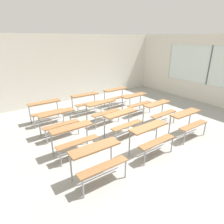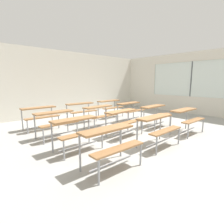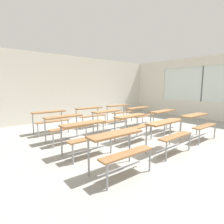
{
  "view_description": "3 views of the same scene",
  "coord_description": "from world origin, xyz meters",
  "px_view_note": "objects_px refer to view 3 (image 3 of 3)",
  "views": [
    {
      "loc": [
        -3.43,
        -3.87,
        2.85
      ],
      "look_at": [
        -0.14,
        0.71,
        0.61
      ],
      "focal_mm": 30.26,
      "sensor_mm": 36.0,
      "label": 1
    },
    {
      "loc": [
        -3.8,
        -3.3,
        1.6
      ],
      "look_at": [
        -0.46,
        0.34,
        0.73
      ],
      "focal_mm": 28.0,
      "sensor_mm": 36.0,
      "label": 2
    },
    {
      "loc": [
        -3.8,
        -3.3,
        1.6
      ],
      "look_at": [
        -0.43,
        0.78,
        0.81
      ],
      "focal_mm": 28.0,
      "sensor_mm": 36.0,
      "label": 3
    }
  ],
  "objects_px": {
    "desk_bench_r1c0": "(86,131)",
    "desk_bench_r1c1": "(133,122)",
    "desk_bench_r0c0": "(119,144)",
    "desk_bench_r2c1": "(109,116)",
    "desk_bench_r2c0": "(65,122)",
    "desk_bench_r0c1": "(168,129)",
    "desk_bench_r3c1": "(90,112)",
    "desk_bench_r1c2": "(165,116)",
    "desk_bench_r2c2": "(140,112)",
    "desk_bench_r3c0": "(50,117)",
    "desk_bench_r3c2": "(119,109)",
    "desk_bench_r0c2": "(198,121)"
  },
  "relations": [
    {
      "from": "desk_bench_r0c0",
      "to": "desk_bench_r0c1",
      "type": "relative_size",
      "value": 1.01
    },
    {
      "from": "desk_bench_r2c1",
      "to": "desk_bench_r3c0",
      "type": "distance_m",
      "value": 2.0
    },
    {
      "from": "desk_bench_r0c0",
      "to": "desk_bench_r0c1",
      "type": "distance_m",
      "value": 1.62
    },
    {
      "from": "desk_bench_r3c0",
      "to": "desk_bench_r3c2",
      "type": "bearing_deg",
      "value": 0.53
    },
    {
      "from": "desk_bench_r0c1",
      "to": "desk_bench_r3c1",
      "type": "relative_size",
      "value": 0.98
    },
    {
      "from": "desk_bench_r0c2",
      "to": "desk_bench_r3c0",
      "type": "bearing_deg",
      "value": 133.25
    },
    {
      "from": "desk_bench_r2c0",
      "to": "desk_bench_r3c1",
      "type": "bearing_deg",
      "value": 35.69
    },
    {
      "from": "desk_bench_r1c0",
      "to": "desk_bench_r1c2",
      "type": "xyz_separation_m",
      "value": [
        3.19,
        -0.01,
        0.0
      ]
    },
    {
      "from": "desk_bench_r3c2",
      "to": "desk_bench_r2c1",
      "type": "bearing_deg",
      "value": -143.19
    },
    {
      "from": "desk_bench_r2c0",
      "to": "desk_bench_r3c1",
      "type": "xyz_separation_m",
      "value": [
        1.62,
        1.2,
        0.0
      ]
    },
    {
      "from": "desk_bench_r1c0",
      "to": "desk_bench_r1c2",
      "type": "relative_size",
      "value": 0.99
    },
    {
      "from": "desk_bench_r2c0",
      "to": "desk_bench_r1c1",
      "type": "bearing_deg",
      "value": -37.82
    },
    {
      "from": "desk_bench_r0c2",
      "to": "desk_bench_r3c1",
      "type": "relative_size",
      "value": 0.99
    },
    {
      "from": "desk_bench_r0c1",
      "to": "desk_bench_r2c0",
      "type": "relative_size",
      "value": 0.99
    },
    {
      "from": "desk_bench_r1c0",
      "to": "desk_bench_r1c2",
      "type": "distance_m",
      "value": 3.19
    },
    {
      "from": "desk_bench_r3c0",
      "to": "desk_bench_r3c1",
      "type": "height_order",
      "value": "same"
    },
    {
      "from": "desk_bench_r0c0",
      "to": "desk_bench_r2c1",
      "type": "distance_m",
      "value": 2.91
    },
    {
      "from": "desk_bench_r0c0",
      "to": "desk_bench_r3c2",
      "type": "bearing_deg",
      "value": 49.57
    },
    {
      "from": "desk_bench_r0c0",
      "to": "desk_bench_r0c1",
      "type": "bearing_deg",
      "value": 2.97
    },
    {
      "from": "desk_bench_r0c0",
      "to": "desk_bench_r1c2",
      "type": "distance_m",
      "value": 3.4
    },
    {
      "from": "desk_bench_r0c0",
      "to": "desk_bench_r2c1",
      "type": "relative_size",
      "value": 0.99
    },
    {
      "from": "desk_bench_r1c2",
      "to": "desk_bench_r2c2",
      "type": "xyz_separation_m",
      "value": [
        0.03,
        1.2,
        0.0
      ]
    },
    {
      "from": "desk_bench_r1c1",
      "to": "desk_bench_r2c0",
      "type": "xyz_separation_m",
      "value": [
        -1.56,
        1.17,
        0.0
      ]
    },
    {
      "from": "desk_bench_r1c1",
      "to": "desk_bench_r2c2",
      "type": "height_order",
      "value": "same"
    },
    {
      "from": "desk_bench_r1c0",
      "to": "desk_bench_r3c2",
      "type": "height_order",
      "value": "same"
    },
    {
      "from": "desk_bench_r0c0",
      "to": "desk_bench_r2c0",
      "type": "bearing_deg",
      "value": 90.2
    },
    {
      "from": "desk_bench_r0c0",
      "to": "desk_bench_r2c1",
      "type": "height_order",
      "value": "same"
    },
    {
      "from": "desk_bench_r1c1",
      "to": "desk_bench_r3c0",
      "type": "height_order",
      "value": "same"
    },
    {
      "from": "desk_bench_r2c1",
      "to": "desk_bench_r3c1",
      "type": "relative_size",
      "value": 1.0
    },
    {
      "from": "desk_bench_r1c2",
      "to": "desk_bench_r3c0",
      "type": "bearing_deg",
      "value": 141.42
    },
    {
      "from": "desk_bench_r0c2",
      "to": "desk_bench_r2c1",
      "type": "xyz_separation_m",
      "value": [
        -1.55,
        2.33,
        0.0
      ]
    },
    {
      "from": "desk_bench_r3c0",
      "to": "desk_bench_r3c1",
      "type": "xyz_separation_m",
      "value": [
        1.62,
        0.01,
        0.0
      ]
    },
    {
      "from": "desk_bench_r0c0",
      "to": "desk_bench_r0c2",
      "type": "bearing_deg",
      "value": 2.48
    },
    {
      "from": "desk_bench_r0c2",
      "to": "desk_bench_r2c0",
      "type": "height_order",
      "value": "same"
    },
    {
      "from": "desk_bench_r2c0",
      "to": "desk_bench_r2c1",
      "type": "xyz_separation_m",
      "value": [
        1.61,
        0.01,
        0.0
      ]
    },
    {
      "from": "desk_bench_r1c1",
      "to": "desk_bench_r1c2",
      "type": "bearing_deg",
      "value": -4.43
    },
    {
      "from": "desk_bench_r1c2",
      "to": "desk_bench_r2c2",
      "type": "height_order",
      "value": "same"
    },
    {
      "from": "desk_bench_r0c2",
      "to": "desk_bench_r3c2",
      "type": "relative_size",
      "value": 1.01
    },
    {
      "from": "desk_bench_r1c0",
      "to": "desk_bench_r1c1",
      "type": "relative_size",
      "value": 0.98
    },
    {
      "from": "desk_bench_r0c2",
      "to": "desk_bench_r0c1",
      "type": "bearing_deg",
      "value": -178.21
    },
    {
      "from": "desk_bench_r0c0",
      "to": "desk_bench_r3c0",
      "type": "relative_size",
      "value": 1.0
    },
    {
      "from": "desk_bench_r0c0",
      "to": "desk_bench_r3c2",
      "type": "xyz_separation_m",
      "value": [
        3.17,
        3.53,
        0.0
      ]
    },
    {
      "from": "desk_bench_r2c2",
      "to": "desk_bench_r3c1",
      "type": "height_order",
      "value": "same"
    },
    {
      "from": "desk_bench_r1c0",
      "to": "desk_bench_r2c2",
      "type": "bearing_deg",
      "value": 20.6
    },
    {
      "from": "desk_bench_r2c0",
      "to": "desk_bench_r3c1",
      "type": "relative_size",
      "value": 0.98
    },
    {
      "from": "desk_bench_r1c1",
      "to": "desk_bench_r2c1",
      "type": "relative_size",
      "value": 1.0
    },
    {
      "from": "desk_bench_r2c2",
      "to": "desk_bench_r2c1",
      "type": "bearing_deg",
      "value": 177.36
    },
    {
      "from": "desk_bench_r0c1",
      "to": "desk_bench_r0c2",
      "type": "relative_size",
      "value": 0.99
    },
    {
      "from": "desk_bench_r2c0",
      "to": "desk_bench_r3c0",
      "type": "distance_m",
      "value": 1.2
    },
    {
      "from": "desk_bench_r2c1",
      "to": "desk_bench_r2c2",
      "type": "relative_size",
      "value": 1.01
    }
  ]
}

